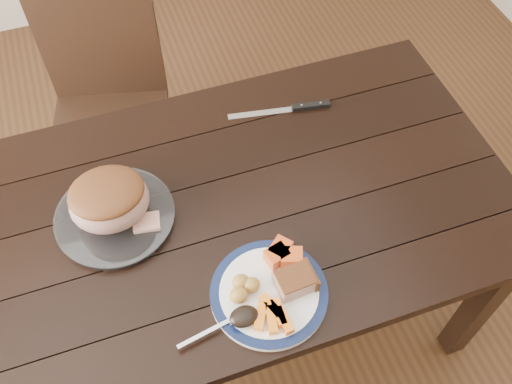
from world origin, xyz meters
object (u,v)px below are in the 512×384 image
object	(u,v)px
serving_platter	(116,217)
carving_knife	(298,108)
dining_table	(227,223)
dinner_plate	(269,293)
pork_slice	(295,281)
roast_joint	(110,202)
fork	(217,327)
chair_far	(108,101)

from	to	relation	value
serving_platter	carving_knife	distance (m)	0.65
dining_table	dinner_plate	xyz separation A→B (m)	(0.02, -0.29, 0.10)
pork_slice	roast_joint	distance (m)	0.52
fork	carving_knife	size ratio (longest dim) A/B	0.56
chair_far	carving_knife	xyz separation A→B (m)	(0.55, -0.47, 0.23)
dining_table	roast_joint	size ratio (longest dim) A/B	7.74
serving_platter	roast_joint	size ratio (longest dim) A/B	1.50
serving_platter	roast_joint	xyz separation A→B (m)	(0.00, 0.00, 0.08)
chair_far	fork	world-z (taller)	chair_far
chair_far	dinner_plate	bearing A→B (deg)	118.48
dining_table	serving_platter	bearing A→B (deg)	169.40
serving_platter	pork_slice	distance (m)	0.52
chair_far	dinner_plate	world-z (taller)	chair_far
chair_far	serving_platter	distance (m)	0.72
fork	roast_joint	world-z (taller)	roast_joint
pork_slice	roast_joint	world-z (taller)	roast_joint
dining_table	dinner_plate	world-z (taller)	dinner_plate
chair_far	dinner_plate	xyz separation A→B (m)	(0.25, -1.03, 0.23)
pork_slice	carving_knife	size ratio (longest dim) A/B	0.29
carving_knife	chair_far	bearing A→B (deg)	149.90
dinner_plate	carving_knife	bearing A→B (deg)	61.46
fork	roast_joint	distance (m)	0.43
pork_slice	fork	world-z (taller)	pork_slice
dining_table	fork	distance (m)	0.38
dining_table	fork	xyz separation A→B (m)	(-0.13, -0.34, 0.11)
chair_far	serving_platter	size ratio (longest dim) A/B	2.98
serving_platter	carving_knife	bearing A→B (deg)	19.07
dining_table	chair_far	bearing A→B (deg)	107.54
dining_table	roast_joint	distance (m)	0.35
dinner_plate	serving_platter	world-z (taller)	serving_platter
dinner_plate	carving_knife	xyz separation A→B (m)	(0.30, 0.56, -0.00)
serving_platter	fork	world-z (taller)	fork
dinner_plate	chair_far	bearing A→B (deg)	103.73
dining_table	roast_joint	world-z (taller)	roast_joint
dining_table	fork	bearing A→B (deg)	-110.95
chair_far	dining_table	bearing A→B (deg)	122.30
dinner_plate	serving_platter	size ratio (longest dim) A/B	0.93
serving_platter	fork	bearing A→B (deg)	-67.07
dining_table	fork	size ratio (longest dim) A/B	9.02
pork_slice	fork	xyz separation A→B (m)	(-0.21, -0.04, -0.02)
carving_knife	dinner_plate	bearing A→B (deg)	-108.48
serving_platter	pork_slice	xyz separation A→B (m)	(0.38, -0.35, 0.03)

